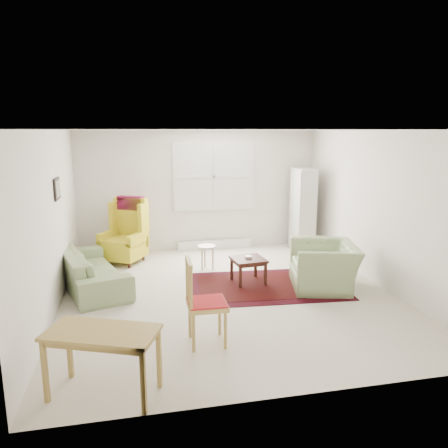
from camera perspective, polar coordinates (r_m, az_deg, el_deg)
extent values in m
cube|color=beige|center=(6.89, 0.53, -9.09)|extent=(5.00, 5.50, 0.01)
cube|color=white|center=(6.43, 0.57, 12.19)|extent=(5.00, 5.50, 0.01)
cube|color=white|center=(9.21, -3.19, 4.34)|extent=(5.00, 0.04, 2.50)
cube|color=white|center=(3.99, 9.24, -6.18)|extent=(5.00, 0.04, 2.50)
cube|color=white|center=(6.49, -21.55, 0.22)|extent=(0.04, 5.50, 2.50)
cube|color=white|center=(7.49, 19.57, 1.86)|extent=(0.04, 5.50, 2.50)
cube|color=white|center=(9.21, -1.34, 6.23)|extent=(1.72, 0.06, 1.42)
cube|color=white|center=(9.21, -1.33, 6.23)|extent=(1.60, 0.02, 1.30)
cube|color=silver|center=(9.41, -1.23, -2.68)|extent=(1.60, 0.12, 0.18)
cube|color=black|center=(6.91, -20.99, 4.31)|extent=(0.03, 0.42, 0.32)
cube|color=#A69D4C|center=(6.90, -20.87, 4.32)|extent=(0.01, 0.34, 0.24)
imported|color=gray|center=(7.37, -17.03, -4.76)|extent=(1.39, 2.22, 0.84)
imported|color=gray|center=(7.21, 12.94, -4.77)|extent=(1.22, 1.32, 0.87)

